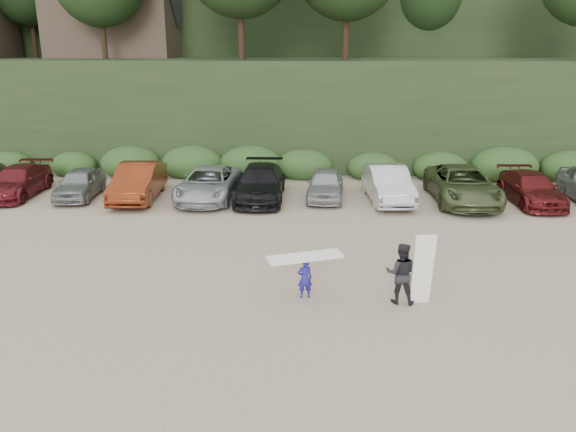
{
  "coord_description": "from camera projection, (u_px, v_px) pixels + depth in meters",
  "views": [
    {
      "loc": [
        1.42,
        -14.96,
        6.77
      ],
      "look_at": [
        0.5,
        3.0,
        1.3
      ],
      "focal_mm": 35.0,
      "sensor_mm": 36.0,
      "label": 1
    }
  ],
  "objects": [
    {
      "name": "ground",
      "position": [
        266.0,
        288.0,
        16.33
      ],
      "size": [
        120.0,
        120.0,
        0.0
      ],
      "primitive_type": "plane",
      "color": "tan",
      "rests_on": "ground"
    },
    {
      "name": "parked_cars",
      "position": [
        215.0,
        183.0,
        25.7
      ],
      "size": [
        36.97,
        5.72,
        1.64
      ],
      "color": "#999A9D",
      "rests_on": "ground"
    },
    {
      "name": "child_surfer",
      "position": [
        305.0,
        269.0,
        15.5
      ],
      "size": [
        2.16,
        1.28,
        1.25
      ],
      "color": "navy",
      "rests_on": "ground"
    },
    {
      "name": "adult_surfer",
      "position": [
        403.0,
        273.0,
        15.19
      ],
      "size": [
        1.32,
        0.77,
        2.02
      ],
      "color": "black",
      "rests_on": "ground"
    }
  ]
}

